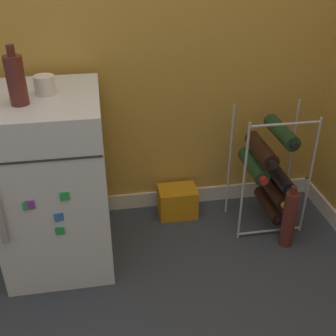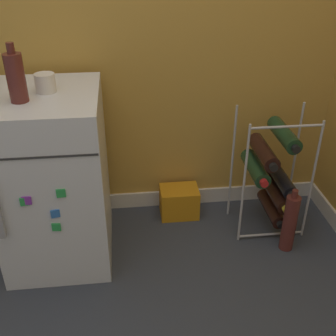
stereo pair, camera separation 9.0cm
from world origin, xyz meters
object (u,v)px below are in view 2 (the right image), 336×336
Objects in this scene: wine_rack at (272,173)px; fridge_top_bottle at (16,77)px; soda_box at (179,202)px; loose_bottle_floor at (290,223)px; mini_fridge at (55,178)px; fridge_top_cup at (45,83)px.

fridge_top_bottle is at bearing -172.53° from wine_rack.
loose_bottle_floor reaches higher than soda_box.
mini_fridge is 1.06m from wine_rack.
wine_rack is (1.05, 0.07, -0.08)m from mini_fridge.
fridge_top_bottle is (-0.07, -0.08, 0.50)m from mini_fridge.
fridge_top_bottle is (-0.09, -0.10, 0.06)m from fridge_top_cup.
soda_box is at bearing 162.00° from wine_rack.
mini_fridge is 0.72m from soda_box.
soda_box is at bearing 19.34° from mini_fridge.
wine_rack is 2.87× the size of fridge_top_bottle.
fridge_top_bottle is 0.66× the size of loose_bottle_floor.
wine_rack reaches higher than soda_box.
wine_rack is at bearing 7.47° from fridge_top_bottle.
fridge_top_cup is at bearing 172.27° from loose_bottle_floor.
fridge_top_bottle is (-0.67, -0.29, 0.82)m from soda_box.
soda_box is 0.98m from fridge_top_cup.
mini_fridge is 1.13m from loose_bottle_floor.
fridge_top_bottle is (-1.12, -0.15, 0.58)m from wine_rack.
fridge_top_cup reaches higher than wine_rack.
mini_fridge is at bearing 173.37° from loose_bottle_floor.
loose_bottle_floor is at bearing -34.64° from soda_box.
soda_box is at bearing 18.27° from fridge_top_cup.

